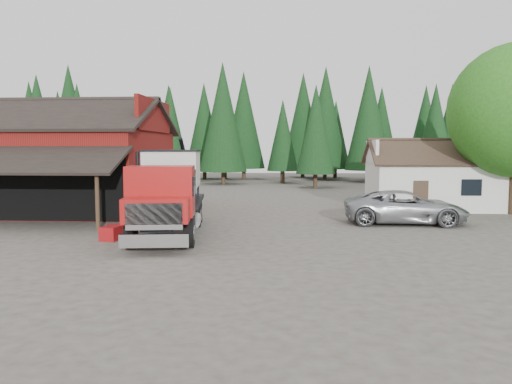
{
  "coord_description": "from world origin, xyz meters",
  "views": [
    {
      "loc": [
        3.69,
        -20.94,
        3.95
      ],
      "look_at": [
        1.89,
        3.6,
        1.8
      ],
      "focal_mm": 35.0,
      "sensor_mm": 36.0,
      "label": 1
    }
  ],
  "objects": [
    {
      "name": "near_pine_c",
      "position": [
        22.0,
        26.0,
        6.89
      ],
      "size": [
        4.84,
        4.84,
        12.4
      ],
      "color": "#382619",
      "rests_on": "ground"
    },
    {
      "name": "farmhouse",
      "position": [
        13.0,
        13.0,
        1.67
      ],
      "size": [
        8.6,
        6.42,
        4.65
      ],
      "color": "silver",
      "rests_on": "ground"
    },
    {
      "name": "near_pine_d",
      "position": [
        -4.0,
        34.0,
        7.39
      ],
      "size": [
        5.28,
        5.28,
        13.4
      ],
      "color": "#382619",
      "rests_on": "ground"
    },
    {
      "name": "silver_car",
      "position": [
        9.62,
        5.56,
        0.88
      ],
      "size": [
        6.43,
        3.15,
        1.76
      ],
      "primitive_type": "imported",
      "rotation": [
        0.0,
        0.0,
        1.53
      ],
      "color": "#9A9DA1",
      "rests_on": "ground"
    },
    {
      "name": "feed_truck",
      "position": [
        -1.99,
        1.62,
        2.11
      ],
      "size": [
        3.96,
        10.25,
        4.51
      ],
      "rotation": [
        0.0,
        0.0,
        0.13
      ],
      "color": "black",
      "rests_on": "ground"
    },
    {
      "name": "conifer_backdrop",
      "position": [
        0.0,
        42.0,
        0.0
      ],
      "size": [
        76.0,
        16.0,
        16.0
      ],
      "primitive_type": null,
      "color": "black",
      "rests_on": "ground"
    },
    {
      "name": "near_pine_a",
      "position": [
        -22.0,
        28.0,
        6.39
      ],
      "size": [
        4.4,
        4.4,
        11.4
      ],
      "color": "#382619",
      "rests_on": "ground"
    },
    {
      "name": "red_barn",
      "position": [
        -11.0,
        9.9,
        2.69
      ],
      "size": [
        12.8,
        13.63,
        7.18
      ],
      "color": "maroon",
      "rests_on": "ground"
    },
    {
      "name": "near_pine_b",
      "position": [
        6.0,
        30.0,
        5.89
      ],
      "size": [
        3.96,
        3.96,
        10.4
      ],
      "color": "#382619",
      "rests_on": "ground"
    },
    {
      "name": "equip_box",
      "position": [
        -4.11,
        -0.04,
        0.3
      ],
      "size": [
        0.86,
        1.19,
        0.6
      ],
      "primitive_type": "cube",
      "rotation": [
        0.0,
        0.0,
        -0.15
      ],
      "color": "maroon",
      "rests_on": "ground"
    },
    {
      "name": "ground",
      "position": [
        0.0,
        0.0,
        0.0
      ],
      "size": [
        120.0,
        120.0,
        0.0
      ],
      "primitive_type": "plane",
      "color": "#4A443A",
      "rests_on": "ground"
    }
  ]
}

